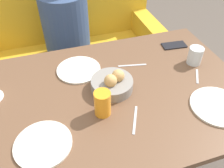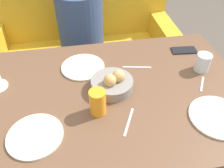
{
  "view_description": "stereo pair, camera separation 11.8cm",
  "coord_description": "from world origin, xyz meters",
  "px_view_note": "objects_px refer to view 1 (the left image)",
  "views": [
    {
      "loc": [
        -0.28,
        -0.81,
        1.58
      ],
      "look_at": [
        -0.01,
        0.03,
        0.79
      ],
      "focal_mm": 38.0,
      "sensor_mm": 36.0,
      "label": 1
    },
    {
      "loc": [
        -0.17,
        -0.83,
        1.58
      ],
      "look_at": [
        -0.01,
        0.03,
        0.79
      ],
      "focal_mm": 38.0,
      "sensor_mm": 36.0,
      "label": 2
    }
  ],
  "objects_px": {
    "plate_near_right": "(218,106)",
    "plate_far_center": "(79,70)",
    "spoon_coffee": "(197,76)",
    "cell_phone": "(174,45)",
    "plate_near_left": "(43,144)",
    "seated_person": "(69,47)",
    "knife_silver": "(132,65)",
    "water_tumbler": "(195,56)",
    "juice_glass": "(103,103)",
    "couch": "(69,55)",
    "bread_basket": "(112,83)",
    "fork_silver": "(135,120)"
  },
  "relations": [
    {
      "from": "couch",
      "to": "knife_silver",
      "type": "bearing_deg",
      "value": -73.08
    },
    {
      "from": "fork_silver",
      "to": "bread_basket",
      "type": "bearing_deg",
      "value": 98.39
    },
    {
      "from": "plate_near_left",
      "to": "knife_silver",
      "type": "xyz_separation_m",
      "value": [
        0.53,
        0.38,
        -0.0
      ]
    },
    {
      "from": "water_tumbler",
      "to": "spoon_coffee",
      "type": "xyz_separation_m",
      "value": [
        -0.05,
        -0.11,
        -0.05
      ]
    },
    {
      "from": "couch",
      "to": "plate_near_left",
      "type": "bearing_deg",
      "value": -102.15
    },
    {
      "from": "plate_far_center",
      "to": "plate_near_left",
      "type": "bearing_deg",
      "value": -118.65
    },
    {
      "from": "bread_basket",
      "to": "cell_phone",
      "type": "xyz_separation_m",
      "value": [
        0.49,
        0.26,
        -0.03
      ]
    },
    {
      "from": "water_tumbler",
      "to": "juice_glass",
      "type": "bearing_deg",
      "value": -161.0
    },
    {
      "from": "knife_silver",
      "to": "cell_phone",
      "type": "height_order",
      "value": "cell_phone"
    },
    {
      "from": "knife_silver",
      "to": "cell_phone",
      "type": "relative_size",
      "value": 1.02
    },
    {
      "from": "bread_basket",
      "to": "spoon_coffee",
      "type": "xyz_separation_m",
      "value": [
        0.46,
        -0.05,
        -0.03
      ]
    },
    {
      "from": "plate_near_right",
      "to": "plate_far_center",
      "type": "xyz_separation_m",
      "value": [
        -0.56,
        0.47,
        0.0
      ]
    },
    {
      "from": "plate_near_right",
      "to": "cell_phone",
      "type": "bearing_deg",
      "value": 83.36
    },
    {
      "from": "plate_far_center",
      "to": "fork_silver",
      "type": "distance_m",
      "value": 0.45
    },
    {
      "from": "plate_far_center",
      "to": "couch",
      "type": "bearing_deg",
      "value": 87.62
    },
    {
      "from": "knife_silver",
      "to": "cell_phone",
      "type": "xyz_separation_m",
      "value": [
        0.33,
        0.11,
        0.0
      ]
    },
    {
      "from": "plate_far_center",
      "to": "knife_silver",
      "type": "bearing_deg",
      "value": -9.51
    },
    {
      "from": "couch",
      "to": "bread_basket",
      "type": "xyz_separation_m",
      "value": [
        0.1,
        -1.02,
        0.49
      ]
    },
    {
      "from": "spoon_coffee",
      "to": "cell_phone",
      "type": "relative_size",
      "value": 0.7
    },
    {
      "from": "seated_person",
      "to": "fork_silver",
      "type": "relative_size",
      "value": 7.73
    },
    {
      "from": "plate_near_right",
      "to": "bread_basket",
      "type": "bearing_deg",
      "value": 148.03
    },
    {
      "from": "water_tumbler",
      "to": "couch",
      "type": "bearing_deg",
      "value": 122.61
    },
    {
      "from": "plate_near_right",
      "to": "water_tumbler",
      "type": "relative_size",
      "value": 2.58
    },
    {
      "from": "seated_person",
      "to": "knife_silver",
      "type": "relative_size",
      "value": 7.22
    },
    {
      "from": "water_tumbler",
      "to": "cell_phone",
      "type": "height_order",
      "value": "water_tumbler"
    },
    {
      "from": "plate_near_left",
      "to": "spoon_coffee",
      "type": "distance_m",
      "value": 0.85
    },
    {
      "from": "plate_far_center",
      "to": "knife_silver",
      "type": "relative_size",
      "value": 1.51
    },
    {
      "from": "plate_near_left",
      "to": "seated_person",
      "type": "bearing_deg",
      "value": 76.41
    },
    {
      "from": "couch",
      "to": "cell_phone",
      "type": "bearing_deg",
      "value": -52.16
    },
    {
      "from": "seated_person",
      "to": "spoon_coffee",
      "type": "relative_size",
      "value": 10.57
    },
    {
      "from": "knife_silver",
      "to": "seated_person",
      "type": "bearing_deg",
      "value": 110.64
    },
    {
      "from": "fork_silver",
      "to": "knife_silver",
      "type": "xyz_separation_m",
      "value": [
        0.13,
        0.37,
        0.0
      ]
    },
    {
      "from": "plate_far_center",
      "to": "fork_silver",
      "type": "bearing_deg",
      "value": -68.65
    },
    {
      "from": "seated_person",
      "to": "fork_silver",
      "type": "height_order",
      "value": "seated_person"
    },
    {
      "from": "bread_basket",
      "to": "plate_far_center",
      "type": "distance_m",
      "value": 0.24
    },
    {
      "from": "water_tumbler",
      "to": "knife_silver",
      "type": "distance_m",
      "value": 0.36
    },
    {
      "from": "fork_silver",
      "to": "seated_person",
      "type": "bearing_deg",
      "value": 97.12
    },
    {
      "from": "seated_person",
      "to": "bread_basket",
      "type": "relative_size",
      "value": 5.5
    },
    {
      "from": "plate_near_right",
      "to": "plate_far_center",
      "type": "distance_m",
      "value": 0.73
    },
    {
      "from": "knife_silver",
      "to": "plate_near_left",
      "type": "bearing_deg",
      "value": -144.54
    },
    {
      "from": "couch",
      "to": "cell_phone",
      "type": "relative_size",
      "value": 10.16
    },
    {
      "from": "couch",
      "to": "plate_far_center",
      "type": "relative_size",
      "value": 6.59
    },
    {
      "from": "couch",
      "to": "juice_glass",
      "type": "xyz_separation_m",
      "value": [
        0.01,
        -1.16,
        0.51
      ]
    },
    {
      "from": "seated_person",
      "to": "plate_near_left",
      "type": "distance_m",
      "value": 1.16
    },
    {
      "from": "spoon_coffee",
      "to": "knife_silver",
      "type": "bearing_deg",
      "value": 146.59
    },
    {
      "from": "knife_silver",
      "to": "spoon_coffee",
      "type": "relative_size",
      "value": 1.46
    },
    {
      "from": "couch",
      "to": "plate_near_right",
      "type": "bearing_deg",
      "value": -67.66
    },
    {
      "from": "fork_silver",
      "to": "plate_near_left",
      "type": "bearing_deg",
      "value": -179.0
    },
    {
      "from": "seated_person",
      "to": "cell_phone",
      "type": "height_order",
      "value": "seated_person"
    },
    {
      "from": "plate_far_center",
      "to": "juice_glass",
      "type": "height_order",
      "value": "juice_glass"
    }
  ]
}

